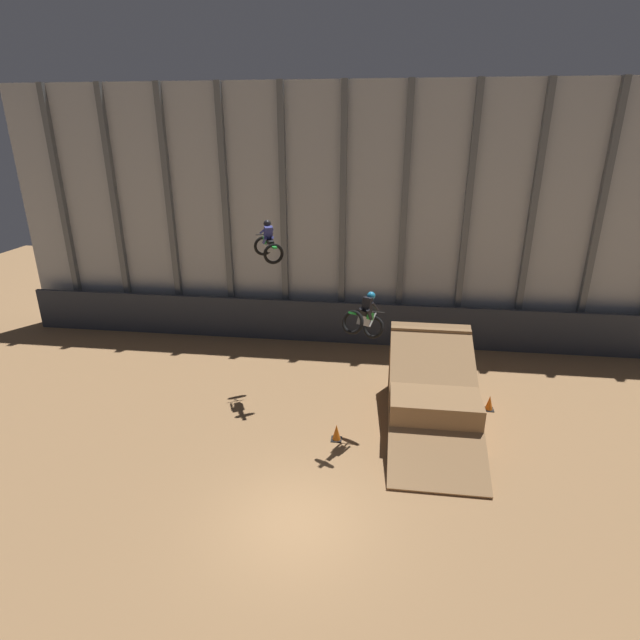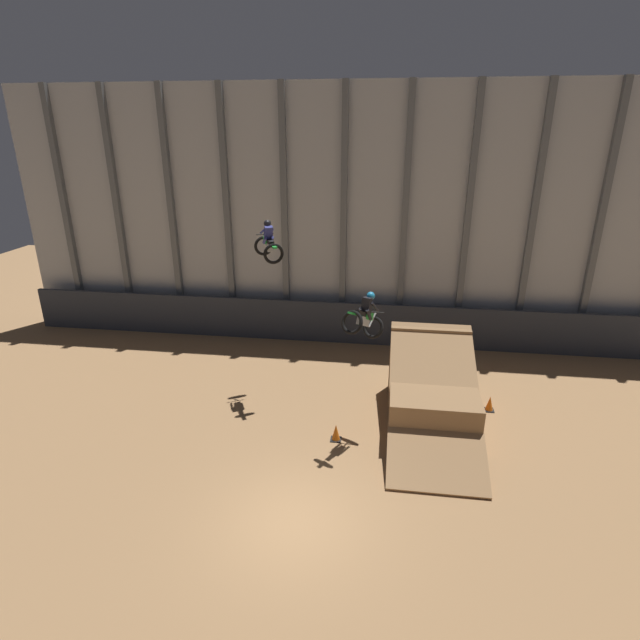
{
  "view_description": "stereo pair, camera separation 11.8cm",
  "coord_description": "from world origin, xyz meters",
  "px_view_note": "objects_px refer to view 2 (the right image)",
  "views": [
    {
      "loc": [
        2.0,
        -10.25,
        9.73
      ],
      "look_at": [
        -0.22,
        6.49,
        3.27
      ],
      "focal_mm": 28.0,
      "sensor_mm": 36.0,
      "label": 1
    },
    {
      "loc": [
        2.12,
        -10.23,
        9.73
      ],
      "look_at": [
        -0.22,
        6.49,
        3.27
      ],
      "focal_mm": 28.0,
      "sensor_mm": 36.0,
      "label": 2
    }
  ],
  "objects_px": {
    "rider_bike_left_air": "(268,244)",
    "traffic_cone_arena_edge": "(490,404)",
    "rider_bike_right_air": "(365,318)",
    "traffic_cone_near_ramp": "(336,433)",
    "dirt_ramp": "(431,392)"
  },
  "relations": [
    {
      "from": "rider_bike_left_air",
      "to": "rider_bike_right_air",
      "type": "distance_m",
      "value": 4.85
    },
    {
      "from": "rider_bike_right_air",
      "to": "traffic_cone_arena_edge",
      "type": "xyz_separation_m",
      "value": [
        4.61,
        2.2,
        -3.97
      ]
    },
    {
      "from": "dirt_ramp",
      "to": "rider_bike_right_air",
      "type": "bearing_deg",
      "value": -147.8
    },
    {
      "from": "dirt_ramp",
      "to": "traffic_cone_near_ramp",
      "type": "bearing_deg",
      "value": -148.55
    },
    {
      "from": "rider_bike_right_air",
      "to": "traffic_cone_arena_edge",
      "type": "height_order",
      "value": "rider_bike_right_air"
    },
    {
      "from": "rider_bike_right_air",
      "to": "traffic_cone_arena_edge",
      "type": "distance_m",
      "value": 6.47
    },
    {
      "from": "dirt_ramp",
      "to": "traffic_cone_arena_edge",
      "type": "xyz_separation_m",
      "value": [
        2.23,
        0.71,
        -0.69
      ]
    },
    {
      "from": "dirt_ramp",
      "to": "traffic_cone_arena_edge",
      "type": "relative_size",
      "value": 10.99
    },
    {
      "from": "rider_bike_right_air",
      "to": "traffic_cone_arena_edge",
      "type": "bearing_deg",
      "value": 54.1
    },
    {
      "from": "dirt_ramp",
      "to": "traffic_cone_near_ramp",
      "type": "relative_size",
      "value": 10.99
    },
    {
      "from": "dirt_ramp",
      "to": "rider_bike_left_air",
      "type": "height_order",
      "value": "rider_bike_left_air"
    },
    {
      "from": "traffic_cone_arena_edge",
      "to": "traffic_cone_near_ramp",
      "type": "bearing_deg",
      "value": -153.92
    },
    {
      "from": "rider_bike_right_air",
      "to": "traffic_cone_near_ramp",
      "type": "relative_size",
      "value": 3.14
    },
    {
      "from": "rider_bike_left_air",
      "to": "traffic_cone_arena_edge",
      "type": "relative_size",
      "value": 2.99
    },
    {
      "from": "rider_bike_left_air",
      "to": "dirt_ramp",
      "type": "bearing_deg",
      "value": -39.65
    }
  ]
}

